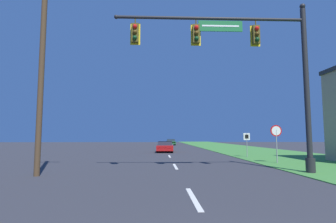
{
  "coord_description": "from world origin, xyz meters",
  "views": [
    {
      "loc": [
        -1.03,
        -1.76,
        1.8
      ],
      "look_at": [
        0.0,
        25.49,
        4.38
      ],
      "focal_mm": 28.0,
      "sensor_mm": 36.0,
      "label": 1
    }
  ],
  "objects": [
    {
      "name": "car_ahead",
      "position": [
        -0.23,
        28.58,
        0.61
      ],
      "size": [
        1.99,
        4.67,
        1.19
      ],
      "color": "black",
      "rests_on": "ground"
    },
    {
      "name": "road_center_line",
      "position": [
        0.0,
        22.0,
        0.01
      ],
      "size": [
        0.16,
        34.8,
        0.01
      ],
      "color": "silver",
      "rests_on": "ground"
    },
    {
      "name": "signal_mast",
      "position": [
        3.82,
        10.9,
        5.42
      ],
      "size": [
        9.87,
        0.47,
        8.58
      ],
      "color": "#232326",
      "rests_on": "grass_verge_right"
    },
    {
      "name": "far_car",
      "position": [
        1.59,
        52.33,
        0.6
      ],
      "size": [
        1.82,
        4.26,
        1.19
      ],
      "color": "black",
      "rests_on": "ground"
    },
    {
      "name": "utility_pole_near",
      "position": [
        -6.52,
        10.51,
        5.04
      ],
      "size": [
        1.8,
        0.26,
        9.76
      ],
      "color": "#4C3823",
      "rests_on": "ground"
    },
    {
      "name": "grass_verge_right",
      "position": [
        10.5,
        30.0,
        0.02
      ],
      "size": [
        10.0,
        110.0,
        0.04
      ],
      "color": "#428438",
      "rests_on": "ground"
    },
    {
      "name": "stop_sign",
      "position": [
        6.85,
        15.48,
        1.86
      ],
      "size": [
        0.76,
        0.07,
        2.5
      ],
      "color": "gray",
      "rests_on": "grass_verge_right"
    },
    {
      "name": "route_sign_post",
      "position": [
        6.61,
        20.63,
        1.53
      ],
      "size": [
        0.55,
        0.06,
        2.03
      ],
      "color": "gray",
      "rests_on": "grass_verge_right"
    }
  ]
}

